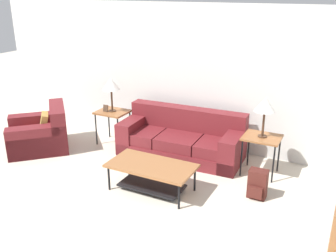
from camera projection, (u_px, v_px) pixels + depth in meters
wall_back at (202, 78)px, 6.75m from camera, size 9.14×0.06×2.60m
couch at (182, 140)px, 6.63m from camera, size 2.20×0.97×0.82m
armchair at (41, 134)px, 6.94m from camera, size 1.43×1.43×0.80m
coffee_table at (152, 171)px, 5.47m from camera, size 1.27×0.67×0.42m
side_table_left at (113, 115)px, 7.07m from camera, size 0.58×0.50×0.64m
side_table_right at (262, 141)px, 5.88m from camera, size 0.58×0.50×0.64m
table_lamp_left at (111, 85)px, 6.87m from camera, size 0.32×0.32×0.64m
table_lamp_right at (265, 105)px, 5.67m from camera, size 0.32×0.32×0.64m
backpack at (257, 184)px, 5.32m from camera, size 0.26×0.25×0.43m
picture_frame at (106, 108)px, 7.00m from camera, size 0.10×0.04×0.13m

